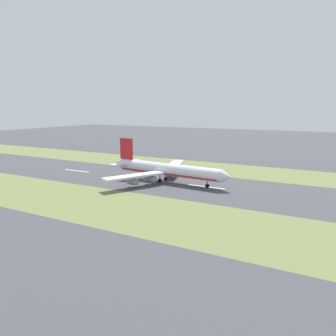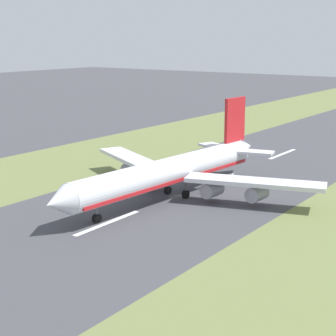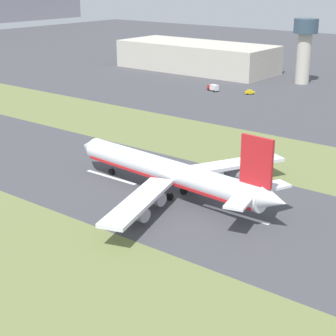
# 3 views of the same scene
# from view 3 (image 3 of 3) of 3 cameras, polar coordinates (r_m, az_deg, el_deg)

# --- Properties ---
(ground_plane) EXTENTS (800.00, 800.00, 0.00)m
(ground_plane) POSITION_cam_3_polar(r_m,az_deg,el_deg) (140.67, 0.93, -2.95)
(ground_plane) COLOR #424247
(grass_median_west) EXTENTS (40.00, 600.00, 0.01)m
(grass_median_west) POSITION_cam_3_polar(r_m,az_deg,el_deg) (111.79, -13.46, -9.72)
(grass_median_west) COLOR olive
(grass_median_west) RESTS_ON ground
(grass_median_east) EXTENTS (40.00, 600.00, 0.01)m
(grass_median_east) POSITION_cam_3_polar(r_m,az_deg,el_deg) (176.42, 9.87, 1.43)
(grass_median_east) COLOR olive
(grass_median_east) RESTS_ON ground
(centreline_dash_mid) EXTENTS (1.20, 18.00, 0.01)m
(centreline_dash_mid) POSITION_cam_3_polar(r_m,az_deg,el_deg) (131.86, 6.83, -4.66)
(centreline_dash_mid) COLOR silver
(centreline_dash_mid) RESTS_ON ground
(centreline_dash_far) EXTENTS (1.20, 18.00, 0.01)m
(centreline_dash_far) POSITION_cam_3_polar(r_m,az_deg,el_deg) (154.75, -5.83, -0.93)
(centreline_dash_far) COLOR silver
(centreline_dash_far) RESTS_ON ground
(airplane_main_jet) EXTENTS (63.95, 67.22, 20.20)m
(airplane_main_jet) POSITION_cam_3_polar(r_m,az_deg,el_deg) (139.08, 0.58, -0.56)
(airplane_main_jet) COLOR silver
(airplane_main_jet) RESTS_ON ground
(terminal_building) EXTENTS (36.00, 90.78, 15.37)m
(terminal_building) POSITION_cam_3_polar(r_m,az_deg,el_deg) (326.48, 2.92, 11.24)
(terminal_building) COLOR #BCB7A8
(terminal_building) RESTS_ON ground
(control_tower) EXTENTS (12.00, 12.00, 31.92)m
(control_tower) POSITION_cam_3_polar(r_m,az_deg,el_deg) (291.96, 13.71, 12.15)
(control_tower) COLOR #BCB7A8
(control_tower) RESTS_ON ground
(service_truck) EXTENTS (3.82, 6.37, 3.10)m
(service_truck) POSITION_cam_3_polar(r_m,az_deg,el_deg) (268.55, 4.60, 8.15)
(service_truck) COLOR #B2231E
(service_truck) RESTS_ON ground
(apron_car) EXTENTS (4.60, 4.09, 2.03)m
(apron_car) POSITION_cam_3_polar(r_m,az_deg,el_deg) (263.26, 8.29, 7.64)
(apron_car) COLOR gold
(apron_car) RESTS_ON ground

